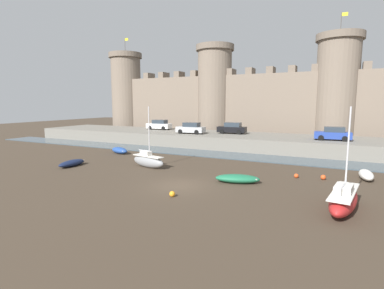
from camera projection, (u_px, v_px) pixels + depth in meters
name	position (u px, v px, depth m)	size (l,w,h in m)	color
ground_plane	(179.00, 186.00, 22.74)	(160.00, 160.00, 0.00)	#423528
water_channel	(236.00, 156.00, 35.13)	(80.00, 4.50, 0.10)	#3D4C56
quay_road	(252.00, 142.00, 41.45)	(71.82, 10.00, 1.79)	slate
castle	(270.00, 97.00, 49.87)	(66.57, 6.75, 19.37)	#7A6B5B
rowboat_foreground_centre	(120.00, 150.00, 37.08)	(3.34, 2.26, 0.78)	#234793
rowboat_midflat_centre	(238.00, 178.00, 23.47)	(3.68, 2.19, 0.68)	#1E6B47
rowboat_midflat_right	(366.00, 175.00, 24.56)	(1.29, 3.02, 0.76)	silver
sailboat_near_channel_left	(148.00, 160.00, 29.10)	(4.16, 1.86, 5.92)	gray
rowboat_foreground_right	(72.00, 163.00, 29.62)	(1.24, 3.17, 0.63)	#141E3D
sailboat_midflat_left	(344.00, 199.00, 17.37)	(2.07, 5.41, 6.05)	red
mooring_buoy_mid_mud	(323.00, 177.00, 24.48)	(0.41, 0.41, 0.41)	#E04C1E
mooring_buoy_near_shore	(296.00, 176.00, 25.05)	(0.37, 0.37, 0.37)	#E04C1E
mooring_buoy_near_channel	(172.00, 194.00, 20.03)	(0.39, 0.39, 0.39)	orange
car_quay_west	(159.00, 125.00, 50.20)	(4.19, 2.07, 1.62)	silver
car_quay_east	(333.00, 134.00, 35.79)	(4.19, 2.07, 1.62)	#263F99
car_quay_centre_west	(232.00, 128.00, 43.50)	(4.19, 2.07, 1.62)	black
car_quay_centre_east	(191.00, 128.00, 43.52)	(4.19, 2.07, 1.62)	#B2B5B7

